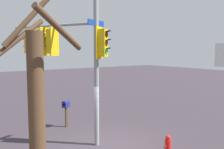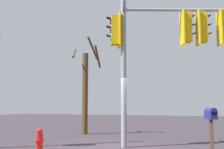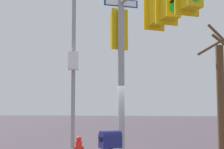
% 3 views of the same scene
% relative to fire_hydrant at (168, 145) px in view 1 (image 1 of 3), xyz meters
% --- Properties ---
extents(ground_plane, '(80.00, 80.00, 0.00)m').
position_rel_fire_hydrant_xyz_m(ground_plane, '(-1.44, 1.94, -0.34)').
color(ground_plane, '#393138').
extents(main_signal_pole_assembly, '(3.36, 5.73, 9.93)m').
position_rel_fire_hydrant_xyz_m(main_signal_pole_assembly, '(-2.51, 3.42, 4.59)').
color(main_signal_pole_assembly, gray).
rests_on(main_signal_pole_assembly, ground).
extents(fire_hydrant, '(0.38, 0.24, 0.73)m').
position_rel_fire_hydrant_xyz_m(fire_hydrant, '(0.00, 0.00, 0.00)').
color(fire_hydrant, red).
rests_on(fire_hydrant, ground).
extents(mailbox, '(0.50, 0.45, 1.41)m').
position_rel_fire_hydrant_xyz_m(mailbox, '(-1.85, 5.32, 0.76)').
color(mailbox, '#4C3823').
rests_on(mailbox, ground).
extents(bare_tree_behind_pole, '(1.79, 1.82, 5.20)m').
position_rel_fire_hydrant_xyz_m(bare_tree_behind_pole, '(-5.58, -1.59, 2.09)').
color(bare_tree_behind_pole, brown).
rests_on(bare_tree_behind_pole, ground).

